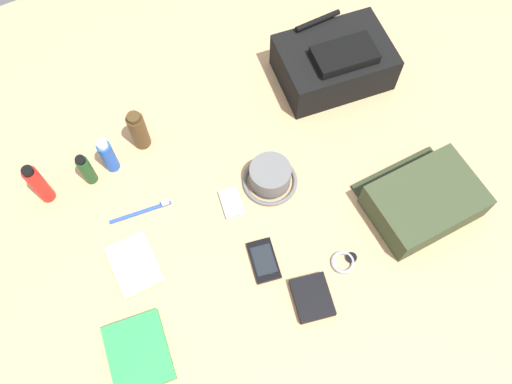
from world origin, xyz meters
TOP-DOWN VIEW (x-y plane):
  - ground_plane at (0.00, 0.00)m, footprint 2.64×2.02m
  - backpack at (0.40, 0.25)m, footprint 0.35×0.27m
  - toiletry_pouch at (0.38, -0.23)m, footprint 0.28×0.24m
  - bucket_hat at (0.06, 0.03)m, footprint 0.15×0.15m
  - sunscreen_spray at (-0.50, 0.27)m, footprint 0.04×0.04m
  - shampoo_bottle at (-0.37, 0.27)m, footprint 0.03×0.03m
  - deodorant_spray at (-0.31, 0.27)m, footprint 0.04×0.04m
  - cologne_bottle at (-0.20, 0.31)m, footprint 0.05×0.05m
  - paperback_novel at (-0.44, -0.23)m, footprint 0.16×0.19m
  - cell_phone at (-0.07, -0.17)m, footprint 0.09×0.12m
  - media_player at (-0.07, 0.02)m, footprint 0.07×0.09m
  - wristwatch at (0.11, -0.27)m, footprint 0.07×0.06m
  - toothbrush at (-0.28, 0.11)m, footprint 0.17×0.03m
  - wallet at (-0.01, -0.31)m, footprint 0.11×0.13m
  - notepad at (-0.36, -0.02)m, footprint 0.11×0.15m

SIDE VIEW (x-z plane):
  - ground_plane at x=0.00m, z-range -0.02..0.00m
  - media_player at x=-0.07m, z-range 0.00..0.01m
  - wristwatch at x=0.11m, z-range 0.00..0.01m
  - cell_phone at x=-0.07m, z-range 0.00..0.01m
  - toothbrush at x=-0.28m, z-range 0.00..0.02m
  - notepad at x=-0.36m, z-range 0.00..0.02m
  - paperback_novel at x=-0.44m, z-range 0.00..0.02m
  - wallet at x=-0.01m, z-range 0.00..0.02m
  - bucket_hat at x=0.06m, z-range 0.00..0.07m
  - toiletry_pouch at x=0.38m, z-range 0.00..0.09m
  - shampoo_bottle at x=-0.37m, z-range 0.00..0.11m
  - deodorant_spray at x=-0.31m, z-range 0.00..0.13m
  - cologne_bottle at x=-0.20m, z-range 0.00..0.13m
  - backpack at x=0.40m, z-range -0.01..0.14m
  - sunscreen_spray at x=-0.50m, z-range 0.00..0.15m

